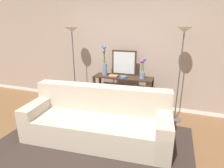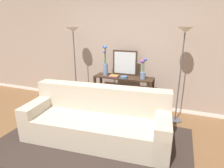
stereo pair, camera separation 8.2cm
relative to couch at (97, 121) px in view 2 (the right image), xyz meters
name	(u,v)px [view 2 (the right image)]	position (x,y,z in m)	size (l,w,h in m)	color
ground_plane	(80,161)	(0.02, -0.64, -0.32)	(16.00, 16.00, 0.02)	brown
back_wall	(126,47)	(0.02, 1.62, 1.12)	(12.00, 0.15, 2.88)	white
area_rug	(94,141)	(0.01, -0.16, -0.31)	(3.17, 2.01, 0.01)	#332823
couch	(97,121)	(0.00, 0.00, 0.00)	(2.51, 1.11, 0.88)	#BCB29E
console_table	(123,87)	(0.11, 1.19, 0.26)	(1.32, 0.39, 0.82)	#382619
floor_lamp_left	(74,45)	(-1.09, 1.12, 1.16)	(0.28, 0.28, 1.87)	#4C4C51
floor_lamp_right	(183,49)	(1.27, 1.12, 1.16)	(0.28, 0.28, 1.88)	#4C4C51
wall_mirror	(125,63)	(0.08, 1.36, 0.79)	(0.56, 0.02, 0.56)	#382619
vase_tall_flowers	(105,64)	(-0.33, 1.18, 0.76)	(0.12, 0.13, 0.67)	#6B84AD
vase_short_flowers	(143,70)	(0.54, 1.17, 0.69)	(0.13, 0.12, 0.44)	#6B84AD
fruit_bowl	(124,77)	(0.15, 1.07, 0.53)	(0.15, 0.15, 0.05)	#4C7093
book_stack	(114,76)	(-0.09, 1.09, 0.53)	(0.21, 0.16, 0.04)	#6B3360
book_row_under_console	(107,106)	(-0.30, 1.19, -0.26)	(0.27, 0.18, 0.12)	gold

